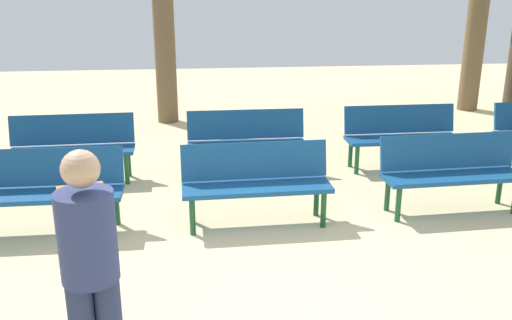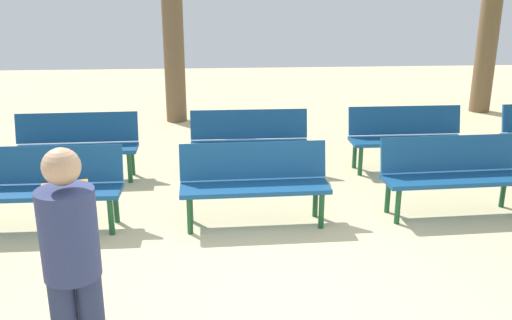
% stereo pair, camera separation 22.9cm
% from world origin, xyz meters
% --- Properties ---
extents(ground_plane, '(26.19, 26.19, 0.00)m').
position_xyz_m(ground_plane, '(0.00, 0.00, 0.00)').
color(ground_plane, beige).
extents(bench_r0_c1, '(1.60, 0.48, 0.87)m').
position_xyz_m(bench_r0_c1, '(-2.27, 1.57, 0.50)').
color(bench_r0_c1, navy).
rests_on(bench_r0_c1, ground_plane).
extents(bench_r0_c2, '(1.61, 0.52, 0.87)m').
position_xyz_m(bench_r0_c2, '(-0.06, 1.54, 0.50)').
color(bench_r0_c2, navy).
rests_on(bench_r0_c2, ground_plane).
extents(bench_r0_c3, '(1.62, 0.55, 0.87)m').
position_xyz_m(bench_r0_c3, '(2.19, 1.65, 0.50)').
color(bench_r0_c3, navy).
rests_on(bench_r0_c3, ground_plane).
extents(bench_r1_c1, '(1.61, 0.52, 0.87)m').
position_xyz_m(bench_r1_c1, '(-2.31, 3.15, 0.50)').
color(bench_r1_c1, navy).
rests_on(bench_r1_c1, ground_plane).
extents(bench_r1_c2, '(1.60, 0.49, 0.87)m').
position_xyz_m(bench_r1_c2, '(-0.01, 3.17, 0.50)').
color(bench_r1_c2, navy).
rests_on(bench_r1_c2, ground_plane).
extents(bench_r1_c3, '(1.60, 0.49, 0.87)m').
position_xyz_m(bench_r1_c3, '(2.20, 3.24, 0.50)').
color(bench_r1_c3, navy).
rests_on(bench_r1_c3, ground_plane).
extents(tree_0, '(0.40, 0.40, 3.57)m').
position_xyz_m(tree_0, '(4.94, 6.73, 1.78)').
color(tree_0, brown).
rests_on(tree_0, ground_plane).
extents(tree_1, '(0.38, 0.38, 3.50)m').
position_xyz_m(tree_1, '(-1.21, 6.36, 1.75)').
color(tree_1, brown).
rests_on(tree_1, ground_plane).
extents(visitor_with_backpack, '(0.43, 0.58, 1.65)m').
position_xyz_m(visitor_with_backpack, '(-1.34, -1.02, 0.94)').
color(visitor_with_backpack, navy).
rests_on(visitor_with_backpack, ground_plane).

